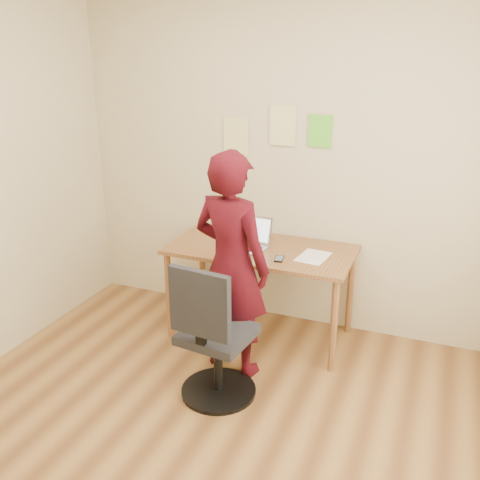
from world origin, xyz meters
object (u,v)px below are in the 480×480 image
at_px(phone, 279,259).
at_px(person, 231,265).
at_px(laptop, 248,240).
at_px(office_chair, 213,343).
at_px(desk, 261,258).

distance_m(phone, person, 0.42).
xyz_separation_m(laptop, phone, (0.30, -0.16, -0.04)).
xyz_separation_m(laptop, office_chair, (0.10, -0.89, -0.38)).
distance_m(laptop, person, 0.51).
xyz_separation_m(desk, laptop, (-0.10, -0.01, 0.14)).
relative_size(phone, person, 0.08).
bearing_deg(laptop, desk, 12.85).
height_order(phone, person, person).
distance_m(desk, office_chair, 0.93).
bearing_deg(phone, person, -132.98).
bearing_deg(person, desk, -80.46).
height_order(desk, person, person).
bearing_deg(office_chair, laptop, 103.09).
height_order(laptop, phone, laptop).
bearing_deg(office_chair, desk, 96.68).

